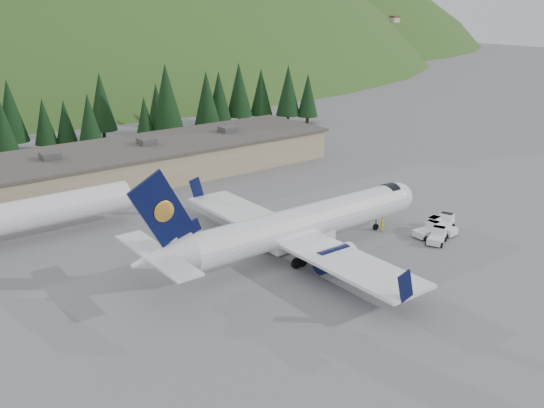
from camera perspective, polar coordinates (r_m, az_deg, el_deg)
The scene contains 11 objects.
ground at distance 67.51m, azimuth 3.11°, elevation -4.52°, with size 600.00×600.00×0.00m, color slate.
airliner at distance 65.62m, azimuth 2.42°, elevation -2.11°, with size 37.19×34.84×12.39m.
second_airliner at distance 74.45m, azimuth -23.36°, elevation -1.10°, with size 27.50×11.00×10.05m.
baggage_tug_a at distance 76.63m, azimuth 15.87°, elevation -1.69°, with size 3.69×2.73×1.79m.
baggage_tug_b at distance 73.79m, azimuth 14.52°, elevation -2.39°, with size 3.34×2.11×1.74m.
baggage_tug_c at distance 75.09m, azimuth 15.49°, elevation -2.08°, with size 2.36×3.58×1.82m.
terminal_building at distance 95.16m, azimuth -14.28°, elevation 3.57°, with size 71.00×17.00×6.10m.
baggage_tug_d at distance 72.24m, azimuth 15.29°, elevation -2.95°, with size 3.49×2.84×1.66m.
ramp_worker at distance 74.30m, azimuth 10.31°, elevation -1.84°, with size 0.65×0.43×1.78m, color #FFEE0D.
tree_line at distance 115.82m, azimuth -19.25°, elevation 8.03°, with size 111.62×17.46×13.86m.
hills at distance 292.37m, azimuth -15.92°, elevation -3.93°, with size 614.00×330.00×300.00m.
Camera 1 is at (-40.50, -46.93, 26.73)m, focal length 40.00 mm.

